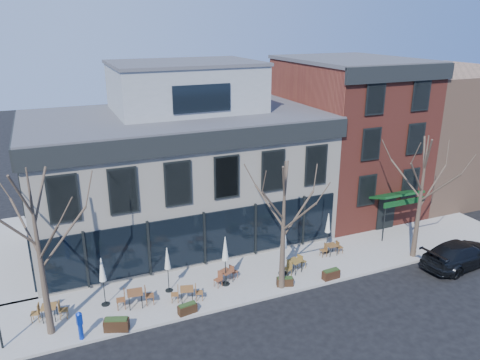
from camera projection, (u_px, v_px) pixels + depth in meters
name	position (u px, v px, depth m)	size (l,w,h in m)	color
ground	(205.00, 267.00, 27.36)	(120.00, 120.00, 0.00)	black
sidewalk_front	(271.00, 272.00, 26.67)	(33.50, 4.70, 0.15)	gray
corner_building	(179.00, 166.00, 30.28)	(18.39, 10.39, 11.10)	silver
red_brick_building	(347.00, 135.00, 34.70)	(8.20, 11.78, 11.18)	maroon
bg_building	(438.00, 129.00, 39.50)	(12.00, 12.00, 10.00)	#8C664C
tree_corner	(39.00, 252.00, 20.06)	(3.93, 3.98, 7.92)	#382B21
tree_mid	(284.00, 225.00, 23.86)	(3.50, 3.55, 7.04)	#382B21
tree_right	(421.00, 196.00, 27.12)	(3.72, 3.77, 7.48)	#382B21
parked_sedan	(461.00, 254.00, 27.28)	(2.12, 5.22, 1.51)	black
call_box	(80.00, 324.00, 20.72)	(0.28, 0.28, 1.42)	#0B2995
cafe_set_0	(49.00, 311.00, 22.17)	(1.75, 0.80, 0.90)	brown
cafe_set_1	(135.00, 297.00, 23.19)	(1.92, 0.84, 0.99)	brown
cafe_set_2	(187.00, 293.00, 23.66)	(1.70, 0.84, 0.87)	brown
cafe_set_3	(226.00, 275.00, 25.33)	(1.64, 1.00, 0.85)	brown
cafe_set_4	(295.00, 265.00, 26.37)	(1.75, 1.02, 0.90)	brown
cafe_set_5	(332.00, 248.00, 28.35)	(1.54, 0.62, 0.81)	brown
umbrella_0	(102.00, 272.00, 22.87)	(0.42, 0.42, 2.63)	black
umbrella_1	(167.00, 261.00, 24.10)	(0.40, 0.40, 2.53)	black
umbrella_2	(225.00, 251.00, 24.63)	(0.45, 0.45, 2.84)	black
umbrella_3	(284.00, 239.00, 25.65)	(0.49, 0.49, 3.07)	black
umbrella_4	(328.00, 225.00, 28.21)	(0.41, 0.41, 2.58)	black
planter_0	(117.00, 324.00, 21.44)	(1.21, 0.82, 0.63)	black
planter_1	(187.00, 309.00, 22.72)	(0.97, 0.51, 0.52)	black
planter_2	(285.00, 281.00, 25.09)	(0.95, 0.61, 0.50)	black
planter_3	(331.00, 274.00, 25.76)	(1.01, 0.45, 0.55)	#321C10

